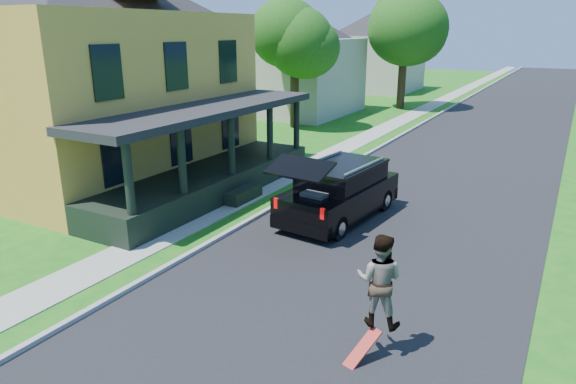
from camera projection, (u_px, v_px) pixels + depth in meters
The scene contains 13 objects.
ground at pixel (299, 329), 10.06m from camera, with size 140.00×140.00×0.00m, color #146013.
street at pixel (480, 142), 26.68m from camera, with size 8.00×120.00×0.02m, color black.
curb at pixel (404, 135), 28.57m from camera, with size 0.15×120.00×0.12m, color gray.
sidewalk at pixel (378, 132), 29.29m from camera, with size 1.30×120.00×0.03m, color gray.
front_walk at pixel (153, 184), 19.48m from camera, with size 6.50×1.20×0.03m, color gray.
main_house at pixel (78, 48), 19.53m from camera, with size 15.56×15.56×10.10m.
neighbor_house_mid at pixel (291, 51), 35.03m from camera, with size 12.78×12.78×8.30m.
neighbor_house_far at pixel (373, 45), 48.32m from camera, with size 12.78×12.78×8.30m.
black_suv at pixel (339, 191), 15.66m from camera, with size 2.33×5.08×2.30m.
skateboarder at pixel (379, 280), 8.95m from camera, with size 0.91×0.76×1.71m.
skateboard at pixel (362, 350), 8.99m from camera, with size 0.54×0.72×0.61m.
tree_left_mid at pixel (295, 38), 29.26m from camera, with size 5.13×5.14×7.66m.
tree_left_far at pixel (405, 26), 36.34m from camera, with size 6.12×6.20×8.72m.
Camera 1 is at (4.12, -7.75, 5.61)m, focal length 32.00 mm.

